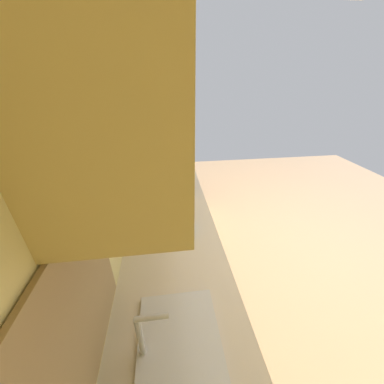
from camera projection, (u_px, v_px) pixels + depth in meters
The scene contains 10 objects.
ground_plane at pixel (284, 254), 2.57m from camera, with size 6.34×6.34×0.00m, color tan.
wall_back at pixel (118, 142), 1.69m from camera, with size 4.08×0.12×2.83m, color #E1CF80.
counter_run at pixel (173, 263), 1.86m from camera, with size 3.16×0.65×0.90m.
upper_cabinets at pixel (138, 87), 1.18m from camera, with size 1.91×0.36×0.61m.
window_back_wall at pixel (82, 307), 0.68m from camera, with size 0.57×0.02×0.54m.
oven_range at pixel (168, 173), 3.50m from camera, with size 0.65×0.67×1.08m.
sink_basin at pixel (179, 347), 0.87m from camera, with size 0.48×0.34×0.25m.
microwave at pixel (165, 171), 2.11m from camera, with size 0.52×0.38×0.30m.
bowl at pixel (186, 224), 1.55m from camera, with size 0.12×0.12×0.07m.
kettle at pixel (175, 161), 2.55m from camera, with size 0.17×0.13×0.19m.
Camera 1 is at (-1.73, 1.33, 1.89)m, focal length 20.08 mm.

